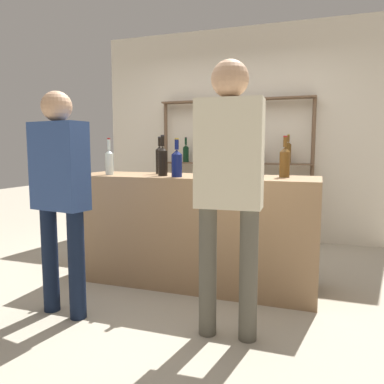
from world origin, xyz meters
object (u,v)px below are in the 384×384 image
(counter_bottle_2, at_px, (285,161))
(counter_bottle_3, at_px, (177,162))
(counter_bottle_0, at_px, (109,161))
(cork_jar, at_px, (257,169))
(server_behind_counter, at_px, (231,174))
(customer_right, at_px, (229,176))
(customer_left, at_px, (60,186))
(counter_bottle_1, at_px, (163,160))
(counter_bottle_4, at_px, (160,159))

(counter_bottle_2, relative_size, counter_bottle_3, 1.06)
(counter_bottle_0, distance_m, counter_bottle_3, 0.69)
(cork_jar, height_order, server_behind_counter, server_behind_counter)
(counter_bottle_3, relative_size, server_behind_counter, 0.20)
(cork_jar, bearing_deg, customer_right, -90.79)
(customer_left, bearing_deg, server_behind_counter, -16.91)
(customer_right, bearing_deg, counter_bottle_0, 57.40)
(counter_bottle_1, distance_m, cork_jar, 0.84)
(counter_bottle_1, xyz_separation_m, counter_bottle_4, (-0.14, 0.24, 0.00))
(customer_right, height_order, customer_left, customer_right)
(counter_bottle_4, distance_m, server_behind_counter, 0.85)
(counter_bottle_2, xyz_separation_m, server_behind_counter, (-0.62, 0.70, -0.17))
(counter_bottle_4, distance_m, customer_right, 1.38)
(counter_bottle_3, bearing_deg, server_behind_counter, 75.42)
(counter_bottle_0, xyz_separation_m, cork_jar, (1.32, 0.27, -0.06))
(counter_bottle_2, distance_m, cork_jar, 0.26)
(counter_bottle_0, relative_size, counter_bottle_1, 0.93)
(counter_bottle_1, relative_size, counter_bottle_2, 1.04)
(counter_bottle_0, relative_size, counter_bottle_4, 0.95)
(counter_bottle_0, xyz_separation_m, customer_left, (0.09, -0.82, -0.15))
(counter_bottle_3, bearing_deg, counter_bottle_1, 151.88)
(cork_jar, bearing_deg, counter_bottle_4, -180.00)
(counter_bottle_3, distance_m, counter_bottle_4, 0.45)
(counter_bottle_1, relative_size, counter_bottle_3, 1.10)
(counter_bottle_0, bearing_deg, counter_bottle_4, 34.90)
(counter_bottle_2, relative_size, customer_left, 0.21)
(counter_bottle_1, height_order, customer_right, customer_right)
(server_behind_counter, bearing_deg, counter_bottle_3, -34.00)
(counter_bottle_0, height_order, counter_bottle_1, counter_bottle_1)
(counter_bottle_0, distance_m, counter_bottle_1, 0.52)
(counter_bottle_0, height_order, counter_bottle_3, counter_bottle_0)
(counter_bottle_1, bearing_deg, counter_bottle_2, 9.11)
(counter_bottle_1, relative_size, customer_right, 0.21)
(counter_bottle_0, relative_size, server_behind_counter, 0.21)
(counter_bottle_0, height_order, cork_jar, counter_bottle_0)
(counter_bottle_1, distance_m, server_behind_counter, 0.98)
(counter_bottle_2, xyz_separation_m, customer_right, (-0.25, -0.96, -0.07))
(counter_bottle_3, bearing_deg, customer_left, -128.06)
(customer_right, distance_m, customer_left, 1.22)
(counter_bottle_3, bearing_deg, counter_bottle_0, 175.11)
(counter_bottle_2, xyz_separation_m, customer_left, (-1.47, -1.02, -0.16))
(cork_jar, relative_size, customer_right, 0.07)
(counter_bottle_1, xyz_separation_m, counter_bottle_2, (1.04, 0.17, -0.00))
(counter_bottle_2, height_order, counter_bottle_3, counter_bottle_2)
(customer_left, xyz_separation_m, server_behind_counter, (0.85, 1.72, -0.01))
(cork_jar, xyz_separation_m, customer_left, (-1.23, -1.09, -0.09))
(counter_bottle_4, distance_m, cork_jar, 0.94)
(customer_right, relative_size, customer_left, 1.08)
(customer_right, xyz_separation_m, customer_left, (-1.22, -0.06, -0.09))
(counter_bottle_0, relative_size, counter_bottle_2, 0.97)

